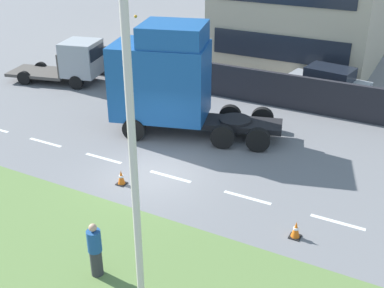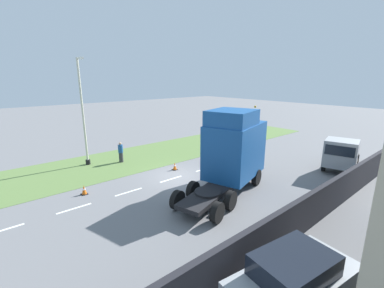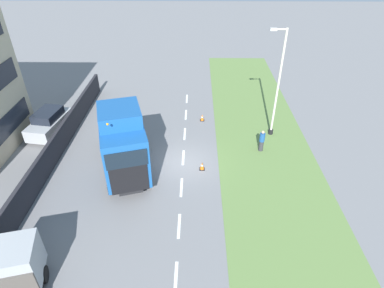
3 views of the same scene
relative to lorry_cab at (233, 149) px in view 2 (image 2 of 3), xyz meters
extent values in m
plane|color=slate|center=(-3.58, -1.53, -2.51)|extent=(120.00, 120.00, 0.00)
cube|color=#607F42|center=(-9.58, -1.53, -2.50)|extent=(7.00, 44.00, 0.01)
cube|color=white|center=(-3.58, -11.83, -2.51)|extent=(0.16, 1.80, 0.00)
cube|color=white|center=(-3.58, -8.63, -2.51)|extent=(0.16, 1.80, 0.00)
cube|color=white|center=(-3.58, -5.43, -2.51)|extent=(0.16, 1.80, 0.00)
cube|color=white|center=(-3.58, -2.23, -2.51)|extent=(0.16, 1.80, 0.00)
cube|color=white|center=(-3.58, 0.97, -2.51)|extent=(0.16, 1.80, 0.00)
cube|color=white|center=(-3.58, 4.17, -2.51)|extent=(0.16, 1.80, 0.00)
cube|color=white|center=(-3.58, 7.37, -2.51)|extent=(0.16, 1.80, 0.00)
cube|color=#232328|center=(5.42, -1.53, -1.62)|extent=(0.25, 24.00, 1.79)
cube|color=black|center=(0.40, -1.37, -1.85)|extent=(3.48, 7.63, 0.24)
cube|color=#195199|center=(-0.08, 0.26, -0.08)|extent=(3.64, 4.70, 3.30)
cube|color=black|center=(-0.67, 2.28, -0.80)|extent=(2.13, 0.67, 1.85)
cube|color=black|center=(-0.67, 2.28, 0.65)|extent=(2.25, 0.71, 1.06)
cube|color=#195199|center=(0.10, -0.34, 2.02)|extent=(3.11, 3.27, 0.90)
sphere|color=orange|center=(0.26, 1.65, 2.54)|extent=(0.14, 0.14, 0.14)
cylinder|color=black|center=(0.87, -2.99, -1.67)|extent=(1.76, 1.76, 0.12)
cylinder|color=black|center=(-1.49, 0.83, -1.99)|extent=(0.60, 1.09, 1.04)
cylinder|color=black|center=(0.80, 1.50, -1.99)|extent=(0.60, 1.09, 1.04)
cylinder|color=black|center=(-0.38, -2.97, -1.99)|extent=(0.60, 1.09, 1.04)
cylinder|color=black|center=(1.91, -2.30, -1.99)|extent=(0.60, 1.09, 1.04)
cylinder|color=black|center=(0.05, -4.41, -1.99)|extent=(0.60, 1.09, 1.04)
cylinder|color=black|center=(2.34, -3.74, -1.99)|extent=(0.60, 1.09, 1.04)
cube|color=#999EA3|center=(3.47, 7.77, -0.96)|extent=(2.49, 2.38, 1.95)
cube|color=black|center=(3.71, 6.82, -0.57)|extent=(1.78, 0.49, 0.70)
cube|color=#4C4742|center=(2.79, 10.45, -2.02)|extent=(2.89, 3.99, 0.18)
cube|color=#4C4742|center=(3.22, 8.76, -1.25)|extent=(2.04, 0.61, 1.36)
cylinder|color=black|center=(4.40, 8.01, -2.11)|extent=(0.43, 0.83, 0.80)
cylinder|color=black|center=(2.54, 7.54, -2.11)|extent=(0.43, 0.83, 0.80)
cylinder|color=black|center=(3.59, 11.22, -2.11)|extent=(0.43, 0.83, 0.80)
cylinder|color=black|center=(1.73, 10.75, -2.11)|extent=(0.43, 0.83, 0.80)
cube|color=#9EA3A8|center=(7.19, -5.49, -1.75)|extent=(2.48, 4.44, 0.99)
cube|color=black|center=(7.17, -5.59, -0.93)|extent=(1.92, 2.52, 0.66)
cylinder|color=black|center=(6.50, -4.00, -2.19)|extent=(0.29, 0.66, 0.64)
cylinder|color=black|center=(-10.48, -5.53, -2.31)|extent=(0.36, 0.36, 0.40)
cylinder|color=beige|center=(-10.48, -5.53, 1.63)|extent=(0.16, 0.16, 8.29)
cylinder|color=beige|center=(-10.03, -5.53, 5.67)|extent=(0.90, 0.11, 0.11)
cube|color=silver|center=(-9.58, -5.53, 5.67)|extent=(0.44, 0.20, 0.16)
cylinder|color=#333338|center=(-9.30, -3.21, -2.10)|extent=(0.34, 0.34, 0.83)
cylinder|color=#1E4C8C|center=(-9.30, -3.21, -1.35)|extent=(0.39, 0.39, 0.66)
sphere|color=tan|center=(-9.30, -3.21, -0.91)|extent=(0.22, 0.22, 0.22)
cube|color=black|center=(-4.92, -0.91, -2.50)|extent=(0.36, 0.36, 0.03)
cone|color=orange|center=(-4.92, -0.91, -2.21)|extent=(0.28, 0.28, 0.55)
cylinder|color=white|center=(-4.92, -0.91, -2.18)|extent=(0.17, 0.17, 0.07)
cube|color=black|center=(-5.02, -7.63, -2.50)|extent=(0.36, 0.36, 0.03)
cone|color=orange|center=(-5.02, -7.63, -2.21)|extent=(0.28, 0.28, 0.55)
cylinder|color=white|center=(-5.02, -7.63, -2.18)|extent=(0.17, 0.17, 0.07)
camera|label=1|loc=(-17.39, -10.54, 6.79)|focal=45.00mm
camera|label=2|loc=(10.05, -11.88, 4.30)|focal=24.00mm
camera|label=3|loc=(-4.47, 16.37, 11.27)|focal=30.00mm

